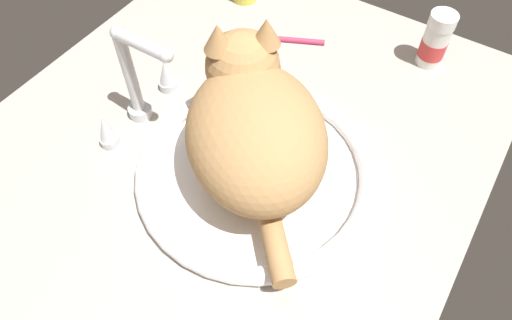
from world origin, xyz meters
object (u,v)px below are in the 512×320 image
faucet (137,86)px  toothbrush (274,38)px  sink_basin (256,171)px  pill_bottle (435,41)px  cat (253,121)px

faucet → toothbrush: (28.96, -8.16, -6.88)cm
sink_basin → pill_bottle: bearing=-18.8°
sink_basin → faucet: 23.45cm
sink_basin → pill_bottle: pill_bottle is taller
faucet → pill_bottle: bearing=-42.5°
sink_basin → pill_bottle: size_ratio=3.47×
toothbrush → sink_basin: bearing=-153.5°
cat → faucet: bearing=94.3°
sink_basin → toothbrush: sink_basin is taller
faucet → cat: (1.60, -21.10, 2.95)cm
faucet → cat: 21.37cm
cat → pill_bottle: (37.68, -14.87, -5.45)cm
sink_basin → pill_bottle: (39.28, -13.38, 3.78)cm
sink_basin → cat: cat is taller
pill_bottle → faucet: bearing=137.5°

